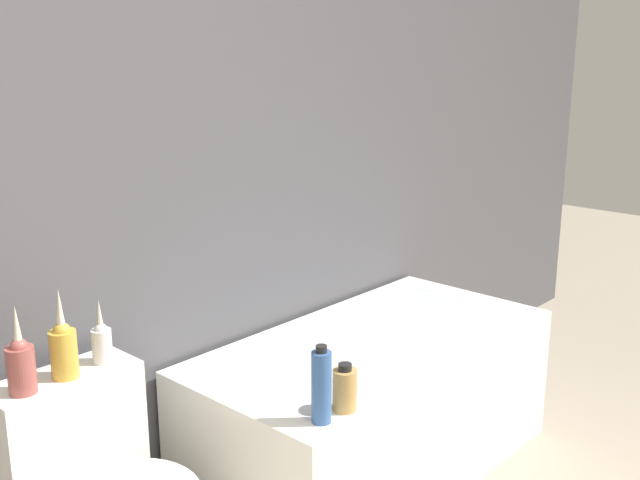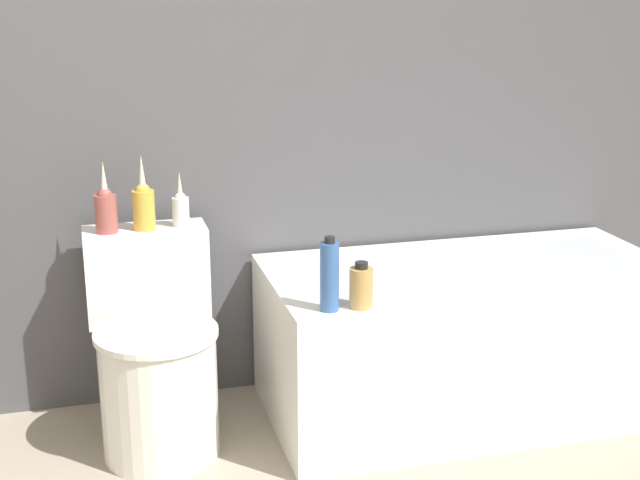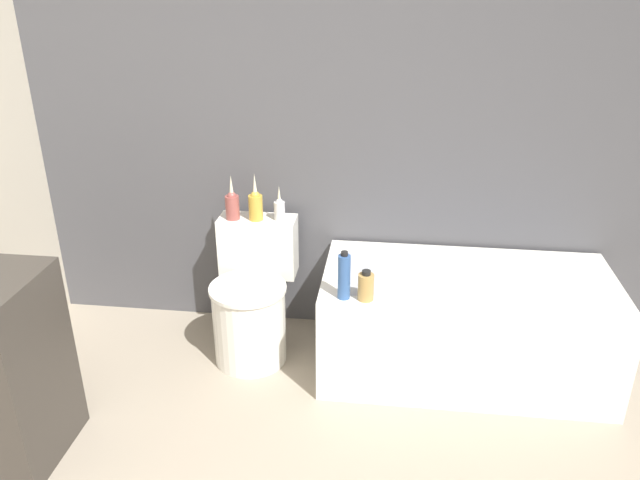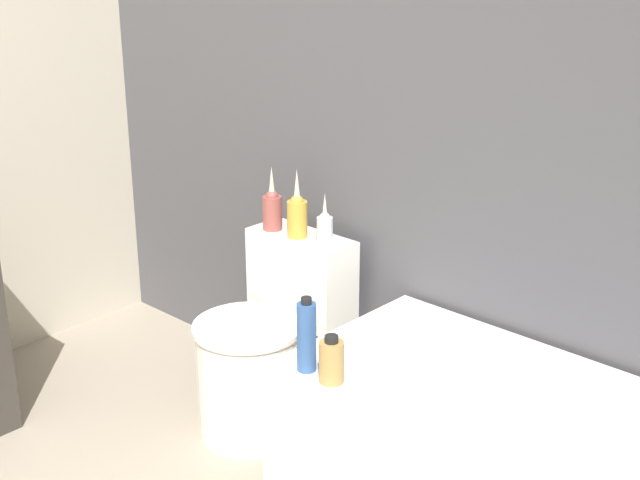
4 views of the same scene
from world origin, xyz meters
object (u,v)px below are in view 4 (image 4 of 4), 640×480
at_px(toilet, 264,349).
at_px(vase_bronze, 325,227).
at_px(shampoo_bottle_short, 331,361).
at_px(vase_gold, 272,208).
at_px(shampoo_bottle_tall, 307,336).
at_px(vase_silver, 297,214).

height_order(toilet, vase_bronze, vase_bronze).
bearing_deg(toilet, shampoo_bottle_short, -26.78).
relative_size(toilet, vase_bronze, 3.69).
xyz_separation_m(vase_gold, shampoo_bottle_tall, (0.63, -0.48, -0.13)).
bearing_deg(vase_silver, shampoo_bottle_short, -38.71).
relative_size(vase_silver, vase_bronze, 1.35).
distance_m(vase_bronze, shampoo_bottle_tall, 0.64).
bearing_deg(toilet, vase_silver, 90.00).
xyz_separation_m(vase_gold, vase_bronze, (0.25, 0.02, -0.02)).
bearing_deg(shampoo_bottle_short, toilet, 153.22).
height_order(toilet, vase_gold, vase_gold).
relative_size(vase_gold, shampoo_bottle_short, 1.65).
bearing_deg(vase_gold, vase_silver, 2.37).
xyz_separation_m(toilet, vase_silver, (0.00, 0.18, 0.48)).
xyz_separation_m(toilet, vase_bronze, (0.12, 0.19, 0.46)).
bearing_deg(shampoo_bottle_tall, vase_silver, 136.33).
bearing_deg(vase_silver, toilet, -90.00).
bearing_deg(vase_silver, shampoo_bottle_tall, -43.67).
bearing_deg(shampoo_bottle_short, vase_silver, 141.29).
distance_m(vase_silver, shampoo_bottle_tall, 0.72).
relative_size(vase_gold, shampoo_bottle_tall, 1.03).
height_order(vase_gold, vase_bronze, vase_gold).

